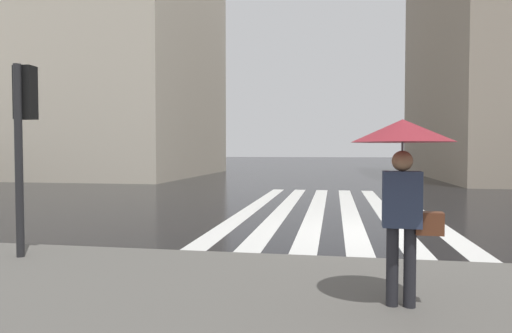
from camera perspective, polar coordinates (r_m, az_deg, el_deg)
ground_plane at (r=10.34m, az=14.81°, el=-8.19°), size 220.00×220.00×0.00m
zebra_crossing at (r=14.26m, az=9.76°, el=-5.32°), size 13.00×5.50×0.01m
haussmann_block_mid at (r=40.26m, az=-28.60°, el=17.09°), size 15.73×29.27×25.37m
traffic_signal_post at (r=8.05m, az=-27.54°, el=5.45°), size 0.44×0.30×3.03m
pedestrian_with_floral_umbrella at (r=5.01m, az=18.26°, el=1.49°), size 1.08×1.08×2.01m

